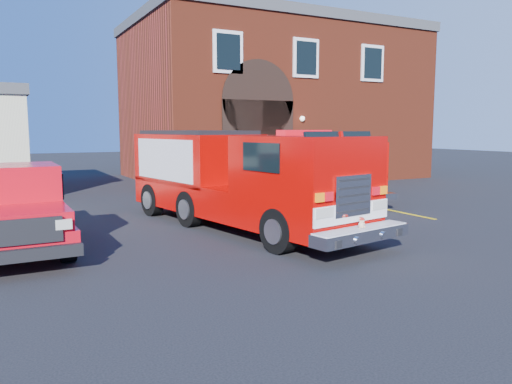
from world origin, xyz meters
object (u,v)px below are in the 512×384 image
fire_station (271,102)px  fire_engine (238,177)px  pickup_truck (12,208)px  secondary_truck (311,164)px

fire_station → fire_engine: bearing=-123.0°
fire_engine → pickup_truck: (-5.60, 0.26, -0.48)m
fire_station → pickup_truck: bearing=-138.0°
fire_station → pickup_truck: 18.98m
fire_station → fire_engine: 15.48m
fire_engine → secondary_truck: (5.26, 4.17, -0.06)m
fire_station → secondary_truck: bearing=-109.4°
secondary_truck → fire_station: bearing=70.6°
fire_station → secondary_truck: fire_station is taller
fire_engine → pickup_truck: fire_engine is taller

